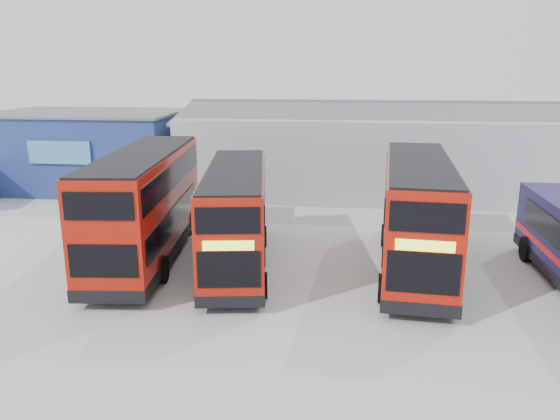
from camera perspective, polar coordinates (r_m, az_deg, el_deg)
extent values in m
plane|color=#A6A5A0|center=(19.32, -3.35, -9.98)|extent=(120.00, 120.00, 0.00)
cube|color=navy|center=(39.59, -19.20, 5.89)|extent=(12.00, 8.00, 5.00)
cube|color=#565B60|center=(39.31, -19.52, 9.56)|extent=(12.30, 8.30, 0.15)
cube|color=#4584C4|center=(35.92, -22.06, 5.60)|extent=(3.96, 0.15, 1.40)
cube|color=#9A9FA8|center=(38.00, 13.98, 5.93)|extent=(30.00, 12.00, 5.00)
cube|color=#565B60|center=(34.93, 14.83, 9.68)|extent=(30.50, 6.33, 1.29)
cube|color=#565B60|center=(40.46, 13.74, 10.39)|extent=(30.50, 6.33, 1.29)
cube|color=#9F1409|center=(23.80, -13.88, 0.70)|extent=(3.59, 11.09, 4.21)
cube|color=black|center=(24.31, -13.61, -3.63)|extent=(3.63, 11.14, 0.47)
cube|color=black|center=(23.22, -10.93, -0.74)|extent=(0.90, 9.21, 0.99)
cube|color=black|center=(23.91, -17.12, -0.68)|extent=(0.90, 9.21, 0.99)
cube|color=black|center=(23.21, -10.93, 3.73)|extent=(1.00, 10.24, 0.99)
cube|color=black|center=(23.91, -17.13, 3.66)|extent=(1.00, 10.24, 0.99)
cube|color=black|center=(29.10, -11.07, 2.20)|extent=(2.33, 0.27, 1.40)
cube|color=black|center=(28.76, -11.26, 5.83)|extent=(2.33, 0.27, 0.99)
cube|color=#B4D82D|center=(28.93, -11.16, 4.01)|extent=(1.86, 0.21, 0.36)
cube|color=black|center=(18.96, -17.99, -5.11)|extent=(2.28, 0.26, 1.14)
cube|color=black|center=(18.43, -18.45, 0.36)|extent=(2.28, 0.26, 0.93)
cube|color=black|center=(23.38, -14.21, 5.75)|extent=(3.42, 10.93, 0.10)
cylinder|color=black|center=(27.58, -9.13, -1.26)|extent=(0.43, 1.11, 1.08)
cylinder|color=black|center=(28.14, -14.13, -1.21)|extent=(0.43, 1.11, 1.08)
cylinder|color=black|center=(21.51, -12.22, -6.09)|extent=(0.43, 1.11, 1.08)
cylinder|color=black|center=(22.22, -18.51, -5.86)|extent=(0.43, 1.11, 1.08)
cube|color=#9F1409|center=(22.42, -4.62, -0.48)|extent=(3.68, 9.94, 3.75)
cube|color=black|center=(22.92, -4.54, -4.55)|extent=(3.72, 9.98, 0.42)
cube|color=black|center=(22.98, -7.48, -1.31)|extent=(1.23, 8.15, 0.88)
cube|color=black|center=(22.86, -1.61, -1.28)|extent=(1.23, 8.15, 0.88)
cube|color=black|center=(22.24, -7.71, 2.31)|extent=(1.36, 9.07, 0.88)
cube|color=black|center=(22.11, -1.64, 2.37)|extent=(1.36, 9.07, 0.88)
cube|color=black|center=(17.96, -5.36, -6.24)|extent=(2.07, 0.34, 1.25)
cube|color=black|center=(17.43, -5.49, -1.13)|extent=(2.07, 0.34, 0.88)
cube|color=#B4D82D|center=(17.67, -5.42, -3.73)|extent=(1.65, 0.28, 0.32)
cube|color=black|center=(27.26, -4.10, 1.15)|extent=(2.02, 0.34, 1.02)
cube|color=black|center=(26.92, -4.16, 4.59)|extent=(2.02, 0.34, 0.83)
cube|color=black|center=(21.99, -4.72, 4.28)|extent=(3.52, 9.79, 0.09)
cylinder|color=black|center=(19.88, -8.23, -7.86)|extent=(0.43, 0.99, 0.96)
cylinder|color=black|center=(19.75, -1.76, -7.87)|extent=(0.43, 0.99, 0.96)
cylinder|color=black|center=(25.33, -6.78, -2.78)|extent=(0.43, 0.99, 0.96)
cylinder|color=black|center=(25.22, -1.75, -2.75)|extent=(0.43, 0.99, 0.96)
cube|color=#9F1409|center=(22.64, 14.09, -0.23)|extent=(3.35, 10.73, 4.07)
cube|color=black|center=(23.18, 13.81, -4.62)|extent=(3.39, 10.77, 0.45)
cube|color=black|center=(23.12, 10.82, -0.96)|extent=(0.76, 8.93, 0.96)
cube|color=black|center=(23.26, 17.12, -1.27)|extent=(0.76, 8.93, 0.96)
cube|color=black|center=(22.33, 11.02, 2.99)|extent=(0.84, 9.93, 0.96)
cube|color=black|center=(22.48, 17.54, 2.65)|extent=(0.84, 9.93, 0.96)
cube|color=black|center=(17.77, 14.72, -6.41)|extent=(2.26, 0.23, 1.36)
cube|color=black|center=(17.21, 15.11, -0.78)|extent=(2.26, 0.23, 0.96)
cube|color=#B4D82D|center=(17.46, 14.92, -3.65)|extent=(1.81, 0.18, 0.35)
cube|color=black|center=(27.92, 13.55, 1.40)|extent=(2.21, 0.23, 1.11)
cube|color=black|center=(27.57, 13.78, 5.07)|extent=(2.21, 0.23, 0.91)
cube|color=black|center=(22.21, 14.43, 4.90)|extent=(3.19, 10.57, 0.10)
cylinder|color=black|center=(19.72, 10.68, -8.04)|extent=(0.40, 1.07, 1.05)
cylinder|color=black|center=(19.88, 17.73, -8.33)|extent=(0.40, 1.07, 1.05)
cylinder|color=black|center=(25.68, 10.89, -2.60)|extent=(0.40, 1.07, 1.05)
cylinder|color=black|center=(25.81, 16.26, -2.85)|extent=(0.40, 1.07, 1.05)
cube|color=black|center=(27.15, 26.15, 0.11)|extent=(2.32, 0.07, 1.34)
cylinder|color=black|center=(25.60, 24.35, -3.72)|extent=(0.34, 1.08, 1.07)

